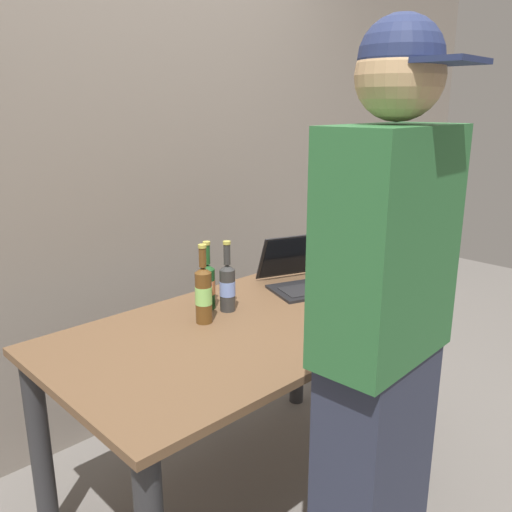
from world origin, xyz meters
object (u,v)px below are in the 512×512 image
at_px(beer_bottle_amber, 204,293).
at_px(person_figure, 380,367).
at_px(laptop, 306,275).
at_px(beer_bottle_dark, 227,285).
at_px(beer_bottle_green, 207,284).

distance_m(beer_bottle_amber, person_figure, 0.80).
bearing_deg(laptop, beer_bottle_dark, 178.03).
xyz_separation_m(beer_bottle_green, person_figure, (-0.16, -0.90, 0.04)).
bearing_deg(beer_bottle_green, beer_bottle_amber, -134.60).
distance_m(beer_bottle_dark, person_figure, 0.85).
distance_m(laptop, beer_bottle_amber, 0.59).
bearing_deg(beer_bottle_amber, beer_bottle_dark, 11.85).
distance_m(laptop, beer_bottle_dark, 0.45).
distance_m(laptop, beer_bottle_green, 0.50).
height_order(laptop, beer_bottle_amber, beer_bottle_amber).
height_order(beer_bottle_dark, person_figure, person_figure).
xyz_separation_m(beer_bottle_dark, person_figure, (-0.20, -0.83, 0.03)).
height_order(laptop, beer_bottle_dark, beer_bottle_dark).
xyz_separation_m(beer_bottle_amber, person_figure, (-0.06, -0.80, 0.02)).
bearing_deg(laptop, beer_bottle_amber, -178.61).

